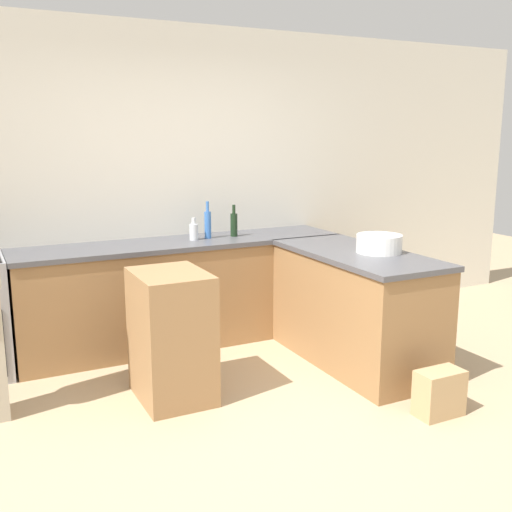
# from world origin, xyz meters

# --- Properties ---
(ground_plane) EXTENTS (14.00, 14.00, 0.00)m
(ground_plane) POSITION_xyz_m (0.00, 0.00, 0.00)
(ground_plane) COLOR tan
(wall_back) EXTENTS (8.00, 0.06, 2.70)m
(wall_back) POSITION_xyz_m (0.00, 2.14, 1.35)
(wall_back) COLOR silver
(wall_back) RESTS_ON ground_plane
(counter_back) EXTENTS (2.79, 0.62, 0.89)m
(counter_back) POSITION_xyz_m (0.00, 1.81, 0.45)
(counter_back) COLOR olive
(counter_back) RESTS_ON ground_plane
(counter_peninsula) EXTENTS (0.69, 1.52, 0.89)m
(counter_peninsula) POSITION_xyz_m (1.05, 0.77, 0.45)
(counter_peninsula) COLOR olive
(counter_peninsula) RESTS_ON ground_plane
(island_table) EXTENTS (0.46, 0.59, 0.88)m
(island_table) POSITION_xyz_m (-0.45, 0.79, 0.44)
(island_table) COLOR #997047
(island_table) RESTS_ON ground_plane
(mixing_bowl) EXTENTS (0.35, 0.35, 0.14)m
(mixing_bowl) POSITION_xyz_m (1.18, 0.67, 0.96)
(mixing_bowl) COLOR white
(mixing_bowl) RESTS_ON counter_peninsula
(wine_bottle_dark) EXTENTS (0.06, 0.06, 0.28)m
(wine_bottle_dark) POSITION_xyz_m (0.49, 1.83, 1.00)
(wine_bottle_dark) COLOR black
(wine_bottle_dark) RESTS_ON counter_back
(vinegar_bottle_clear) EXTENTS (0.07, 0.07, 0.19)m
(vinegar_bottle_clear) POSITION_xyz_m (0.11, 1.81, 0.97)
(vinegar_bottle_clear) COLOR silver
(vinegar_bottle_clear) RESTS_ON counter_back
(water_bottle_blue) EXTENTS (0.06, 0.06, 0.32)m
(water_bottle_blue) POSITION_xyz_m (0.25, 1.84, 1.02)
(water_bottle_blue) COLOR #386BB7
(water_bottle_blue) RESTS_ON counter_back
(paper_bag) EXTENTS (0.31, 0.18, 0.30)m
(paper_bag) POSITION_xyz_m (0.99, -0.24, 0.15)
(paper_bag) COLOR tan
(paper_bag) RESTS_ON ground_plane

